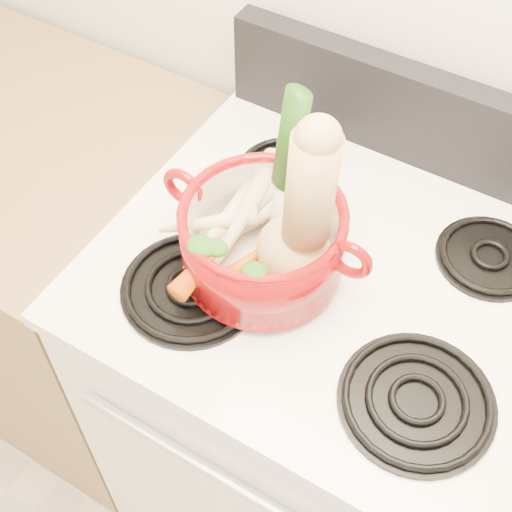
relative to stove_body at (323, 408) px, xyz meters
The scene contains 23 objects.
stove_body is the anchor object (origin of this frame).
cooktop 0.47m from the stove_body, ahead, with size 0.78×0.67×0.03m, color white.
control_backsplash 0.65m from the stove_body, 90.00° to the left, with size 0.76×0.05×0.18m, color black.
oven_handle 0.47m from the stove_body, 90.00° to the right, with size 0.02×0.02×0.60m, color silver.
burner_front_left 0.56m from the stove_body, 139.90° to the right, with size 0.22×0.22×0.02m, color black.
burner_front_right 0.56m from the stove_body, 40.10° to the right, with size 0.22×0.22×0.02m, color black.
burner_back_left 0.55m from the stove_body, 143.62° to the left, with size 0.17×0.17×0.02m, color black.
burner_back_right 0.55m from the stove_body, 36.38° to the left, with size 0.17×0.17×0.02m, color black.
dutch_oven 0.59m from the stove_body, 147.74° to the right, with size 0.25×0.25×0.12m, color maroon.
pot_handle_left 0.67m from the stove_body, 163.85° to the right, with size 0.07×0.07×0.02m, color maroon.
pot_handle_right 0.62m from the stove_body, 67.62° to the right, with size 0.07×0.07×0.02m, color maroon.
squash 0.68m from the stove_body, 123.27° to the right, with size 0.12×0.12×0.29m, color tan, non-canonical shape.
leek 0.69m from the stove_body, 166.79° to the right, with size 0.04×0.04×0.29m, color silver.
ginger 0.56m from the stove_body, 164.90° to the left, with size 0.07×0.05×0.04m, color tan.
parsnip_0 0.58m from the stove_body, 162.90° to the right, with size 0.04×0.04×0.21m, color beige.
parsnip_1 0.60m from the stove_body, 158.45° to the right, with size 0.04×0.04×0.18m, color beige.
parsnip_2 0.59m from the stove_body, 166.90° to the right, with size 0.04×0.04×0.18m, color beige.
parsnip_3 0.61m from the stove_body, 157.63° to the right, with size 0.03×0.03×0.16m, color #EFE1C2.
parsnip_4 0.60m from the stove_body, 166.73° to the right, with size 0.04×0.04×0.18m, color beige.
parsnip_5 0.61m from the stove_body, 162.90° to the right, with size 0.04×0.04×0.24m, color beige.
carrot_0 0.57m from the stove_body, 140.38° to the right, with size 0.03×0.03×0.14m, color #B95309.
carrot_1 0.60m from the stove_body, 141.70° to the right, with size 0.03×0.03×0.16m, color #D15C0A.
carrot_2 0.58m from the stove_body, 132.22° to the right, with size 0.03×0.03×0.16m, color #DE430B.
Camera 1 is at (0.23, 0.73, 1.86)m, focal length 50.00 mm.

